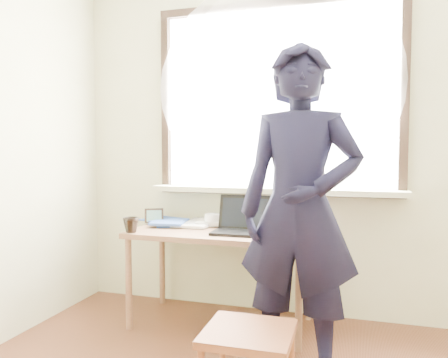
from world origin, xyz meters
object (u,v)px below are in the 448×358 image
(work_chair, at_px, (249,343))
(mug_white, at_px, (212,220))
(mug_dark, at_px, (131,225))
(desk, at_px, (221,240))
(laptop, at_px, (242,224))
(person, at_px, (300,211))

(work_chair, bearing_deg, mug_white, 116.07)
(mug_white, bearing_deg, work_chair, -63.93)
(mug_dark, height_order, work_chair, mug_dark)
(desk, bearing_deg, laptop, -10.08)
(desk, height_order, person, person)
(laptop, distance_m, work_chair, 1.07)
(desk, xyz_separation_m, mug_dark, (-0.56, -0.25, 0.12))
(mug_dark, bearing_deg, laptop, 17.19)
(mug_white, height_order, mug_dark, mug_dark)
(laptop, xyz_separation_m, person, (0.45, -0.50, 0.17))
(mug_dark, bearing_deg, mug_white, 40.68)
(laptop, bearing_deg, person, -47.96)
(desk, relative_size, mug_dark, 11.25)
(person, bearing_deg, mug_white, 139.05)
(desk, relative_size, mug_white, 10.37)
(desk, height_order, mug_white, mug_white)
(desk, xyz_separation_m, work_chair, (0.44, -0.99, -0.25))
(work_chair, bearing_deg, mug_dark, 143.57)
(person, bearing_deg, work_chair, -107.95)
(work_chair, height_order, person, person)
(mug_white, xyz_separation_m, work_chair, (0.55, -1.13, -0.37))
(desk, relative_size, laptop, 3.40)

